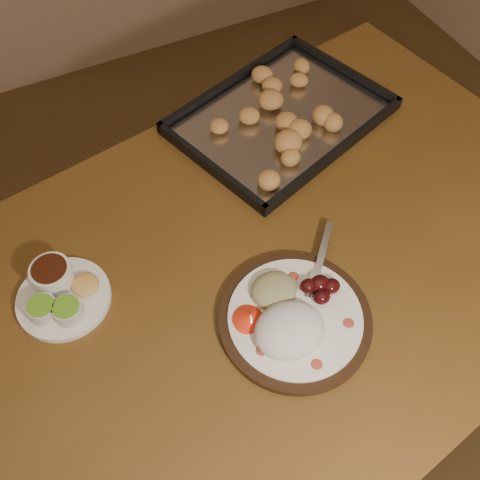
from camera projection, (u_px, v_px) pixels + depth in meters
dining_table at (249, 296)px, 1.10m from camera, size 1.64×1.15×0.75m
dinner_plate at (292, 318)px, 0.95m from camera, size 0.31×0.29×0.06m
condiment_saucer at (60, 293)px, 0.97m from camera, size 0.17×0.17×0.06m
baking_tray at (281, 115)px, 1.25m from camera, size 0.55×0.47×0.05m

